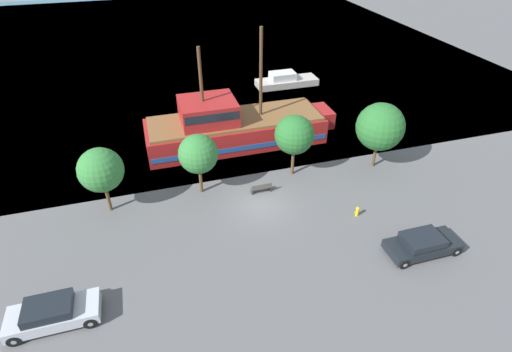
{
  "coord_description": "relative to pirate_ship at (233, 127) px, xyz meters",
  "views": [
    {
      "loc": [
        -6.79,
        -21.87,
        18.44
      ],
      "look_at": [
        0.29,
        2.0,
        1.2
      ],
      "focal_mm": 28.0,
      "sensor_mm": 36.0,
      "label": 1
    }
  ],
  "objects": [
    {
      "name": "water_surface",
      "position": [
        -0.33,
        34.46,
        -1.6
      ],
      "size": [
        80.0,
        80.0,
        0.0
      ],
      "primitive_type": "plane",
      "color": "#38667F",
      "rests_on": "ground"
    },
    {
      "name": "moored_boat_dockside",
      "position": [
        9.35,
        11.61,
        -0.99
      ],
      "size": [
        7.39,
        2.46,
        1.66
      ],
      "color": "#B7B2A8",
      "rests_on": "water_surface"
    },
    {
      "name": "parked_car_curb_front",
      "position": [
        -13.61,
        -15.93,
        -0.87
      ],
      "size": [
        4.62,
        1.98,
        1.44
      ],
      "color": "#B7BCC6",
      "rests_on": "ground_plane"
    },
    {
      "name": "bench_promenade_east",
      "position": [
        0.22,
        -8.12,
        -1.16
      ],
      "size": [
        1.58,
        0.45,
        0.85
      ],
      "color": "#4C4742",
      "rests_on": "ground_plane"
    },
    {
      "name": "tree_row_east",
      "position": [
        -10.83,
        -6.99,
        1.84
      ],
      "size": [
        3.08,
        3.08,
        4.99
      ],
      "color": "brown",
      "rests_on": "ground_plane"
    },
    {
      "name": "pirate_ship",
      "position": [
        0.0,
        0.0,
        0.0
      ],
      "size": [
        17.23,
        5.25,
        10.18
      ],
      "color": "#A31E1E",
      "rests_on": "water_surface"
    },
    {
      "name": "fire_hydrant",
      "position": [
        5.9,
        -12.65,
        -1.19
      ],
      "size": [
        0.42,
        0.25,
        0.76
      ],
      "color": "yellow",
      "rests_on": "ground_plane"
    },
    {
      "name": "tree_row_west",
      "position": [
        10.33,
        -7.19,
        2.07
      ],
      "size": [
        3.83,
        3.83,
        5.59
      ],
      "color": "brown",
      "rests_on": "ground_plane"
    },
    {
      "name": "parked_car_curb_mid",
      "position": [
        8.07,
        -16.99,
        -0.92
      ],
      "size": [
        4.7,
        2.02,
        1.34
      ],
      "color": "black",
      "rests_on": "ground_plane"
    },
    {
      "name": "tree_row_mideast",
      "position": [
        -4.15,
        -6.69,
        1.77
      ],
      "size": [
        2.91,
        2.91,
        4.83
      ],
      "color": "brown",
      "rests_on": "ground_plane"
    },
    {
      "name": "ground_plane",
      "position": [
        -0.33,
        -9.54,
        -1.6
      ],
      "size": [
        160.0,
        160.0,
        0.0
      ],
      "primitive_type": "plane",
      "color": "#5B5B5E"
    },
    {
      "name": "tree_row_midwest",
      "position": [
        3.38,
        -6.37,
        2.0
      ],
      "size": [
        3.08,
        3.08,
        5.15
      ],
      "color": "brown",
      "rests_on": "ground_plane"
    }
  ]
}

